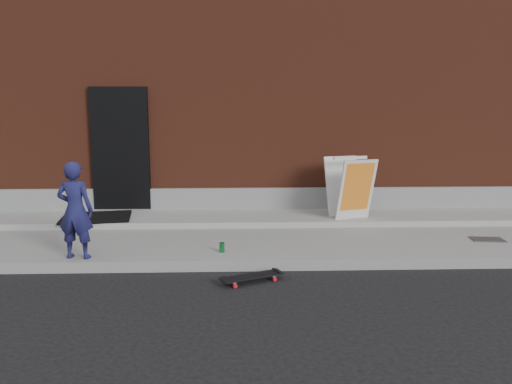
{
  "coord_description": "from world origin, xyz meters",
  "views": [
    {
      "loc": [
        -0.42,
        -6.33,
        2.12
      ],
      "look_at": [
        -0.17,
        0.8,
        0.93
      ],
      "focal_mm": 35.0,
      "sensor_mm": 36.0,
      "label": 1
    }
  ],
  "objects_px": {
    "skateboard": "(252,277)",
    "soda_can": "(222,247)",
    "child": "(75,210)",
    "pizza_sign": "(350,187)"
  },
  "relations": [
    {
      "from": "skateboard",
      "to": "soda_can",
      "type": "height_order",
      "value": "soda_can"
    },
    {
      "from": "child",
      "to": "skateboard",
      "type": "xyz_separation_m",
      "value": [
        2.32,
        -0.62,
        -0.73
      ]
    },
    {
      "from": "child",
      "to": "pizza_sign",
      "type": "xyz_separation_m",
      "value": [
        4.1,
        1.95,
        -0.02
      ]
    },
    {
      "from": "child",
      "to": "skateboard",
      "type": "relative_size",
      "value": 1.64
    },
    {
      "from": "skateboard",
      "to": "pizza_sign",
      "type": "xyz_separation_m",
      "value": [
        1.77,
        2.57,
        0.71
      ]
    },
    {
      "from": "skateboard",
      "to": "soda_can",
      "type": "xyz_separation_m",
      "value": [
        -0.4,
        0.82,
        0.15
      ]
    },
    {
      "from": "pizza_sign",
      "to": "soda_can",
      "type": "xyz_separation_m",
      "value": [
        -2.17,
        -1.74,
        -0.57
      ]
    },
    {
      "from": "soda_can",
      "to": "pizza_sign",
      "type": "bearing_deg",
      "value": 38.77
    },
    {
      "from": "child",
      "to": "soda_can",
      "type": "xyz_separation_m",
      "value": [
        1.92,
        0.2,
        -0.58
      ]
    },
    {
      "from": "pizza_sign",
      "to": "soda_can",
      "type": "bearing_deg",
      "value": -141.23
    }
  ]
}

